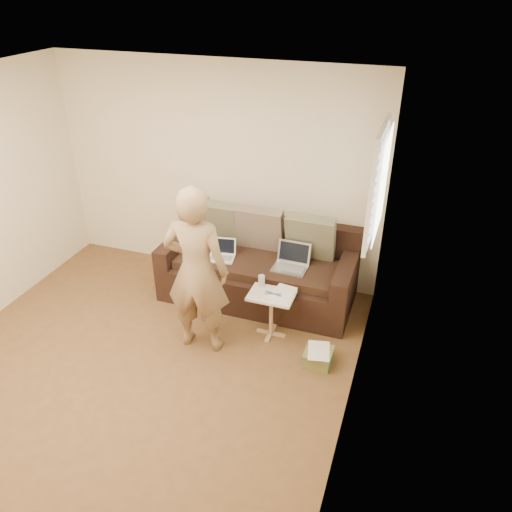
% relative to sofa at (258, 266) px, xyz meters
% --- Properties ---
extents(floor, '(4.50, 4.50, 0.00)m').
position_rel_sofa_xyz_m(floor, '(-0.70, -1.77, -0.42)').
color(floor, brown).
rests_on(floor, ground).
extents(ceiling, '(4.50, 4.50, 0.00)m').
position_rel_sofa_xyz_m(ceiling, '(-0.70, -1.77, 2.18)').
color(ceiling, white).
rests_on(ceiling, wall_back).
extents(wall_back, '(4.00, 0.00, 4.00)m').
position_rel_sofa_xyz_m(wall_back, '(-0.70, 0.48, 0.87)').
color(wall_back, beige).
rests_on(wall_back, ground).
extents(wall_right, '(0.00, 4.50, 4.50)m').
position_rel_sofa_xyz_m(wall_right, '(1.30, -1.77, 0.87)').
color(wall_right, beige).
rests_on(wall_right, ground).
extents(window_blinds, '(0.12, 0.88, 1.08)m').
position_rel_sofa_xyz_m(window_blinds, '(1.25, -0.27, 1.28)').
color(window_blinds, white).
rests_on(window_blinds, wall_right).
extents(sofa, '(2.20, 0.95, 0.85)m').
position_rel_sofa_xyz_m(sofa, '(0.00, 0.00, 0.00)').
color(sofa, black).
rests_on(sofa, ground).
extents(pillow_left, '(0.55, 0.29, 0.57)m').
position_rel_sofa_xyz_m(pillow_left, '(-0.60, 0.22, 0.37)').
color(pillow_left, '#5D5E45').
rests_on(pillow_left, sofa).
extents(pillow_mid, '(0.55, 0.27, 0.57)m').
position_rel_sofa_xyz_m(pillow_mid, '(-0.05, 0.22, 0.37)').
color(pillow_mid, '#6C584D').
rests_on(pillow_mid, sofa).
extents(pillow_right, '(0.55, 0.28, 0.57)m').
position_rel_sofa_xyz_m(pillow_right, '(0.55, 0.20, 0.37)').
color(pillow_right, '#5D5E45').
rests_on(pillow_right, sofa).
extents(laptop_silver, '(0.38, 0.28, 0.25)m').
position_rel_sofa_xyz_m(laptop_silver, '(0.40, -0.11, 0.10)').
color(laptop_silver, '#B7BABC').
rests_on(laptop_silver, sofa).
extents(laptop_white, '(0.33, 0.26, 0.22)m').
position_rel_sofa_xyz_m(laptop_white, '(-0.40, -0.15, 0.10)').
color(laptop_white, white).
rests_on(laptop_white, sofa).
extents(person, '(0.68, 0.50, 1.77)m').
position_rel_sofa_xyz_m(person, '(-0.28, -1.01, 0.46)').
color(person, olive).
rests_on(person, ground).
extents(side_table, '(0.47, 0.33, 0.51)m').
position_rel_sofa_xyz_m(side_table, '(0.36, -0.62, -0.17)').
color(side_table, silver).
rests_on(side_table, ground).
extents(drinking_glass, '(0.07, 0.07, 0.12)m').
position_rel_sofa_xyz_m(drinking_glass, '(0.21, -0.51, 0.15)').
color(drinking_glass, silver).
rests_on(drinking_glass, side_table).
extents(scissors, '(0.20, 0.16, 0.02)m').
position_rel_sofa_xyz_m(scissors, '(0.38, -0.62, 0.09)').
color(scissors, silver).
rests_on(scissors, side_table).
extents(paper_on_table, '(0.25, 0.33, 0.00)m').
position_rel_sofa_xyz_m(paper_on_table, '(0.46, -0.56, 0.09)').
color(paper_on_table, white).
rests_on(paper_on_table, side_table).
extents(striped_box, '(0.27, 0.27, 0.17)m').
position_rel_sofa_xyz_m(striped_box, '(0.94, -0.92, -0.34)').
color(striped_box, '#BF701C').
rests_on(striped_box, ground).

